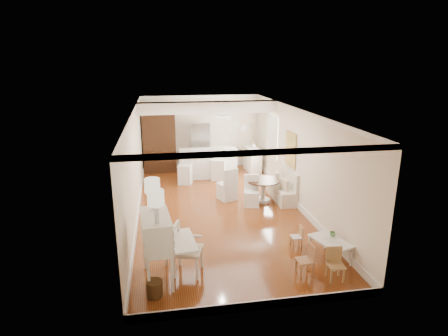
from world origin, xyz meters
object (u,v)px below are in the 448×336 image
object	(u,v)px
slip_chair_near	(251,191)
slip_chair_far	(227,184)
secretary_bureau	(157,248)
sideboard	(252,160)
dining_table	(263,191)
wicker_basket	(155,289)
pantry_cabinet	(159,141)
gustavian_armchair	(188,250)
kids_chair_a	(305,260)
bar_stool_right	(218,164)
kids_chair_c	(336,265)
fridge	(210,146)
bar_stool_left	(185,169)
kids_chair_b	(296,237)
breakfast_counter	(208,163)

from	to	relation	value
slip_chair_near	slip_chair_far	distance (m)	0.87
secretary_bureau	sideboard	distance (m)	7.66
dining_table	sideboard	bearing A→B (deg)	81.78
wicker_basket	pantry_cabinet	bearing A→B (deg)	88.79
gustavian_armchair	kids_chair_a	distance (m)	2.30
slip_chair_near	bar_stool_right	size ratio (longest dim) A/B	0.77
wicker_basket	slip_chair_far	xyz separation A→B (m)	(2.13, 4.56, 0.35)
secretary_bureau	slip_chair_far	size ratio (longest dim) A/B	1.33
wicker_basket	slip_chair_far	world-z (taller)	slip_chair_far
kids_chair_c	pantry_cabinet	distance (m)	8.70
dining_table	fridge	distance (m)	3.94
gustavian_armchair	dining_table	distance (m)	4.33
slip_chair_near	gustavian_armchair	bearing A→B (deg)	-111.58
gustavian_armchair	slip_chair_far	bearing A→B (deg)	-2.77
pantry_cabinet	sideboard	world-z (taller)	pantry_cabinet
wicker_basket	bar_stool_left	world-z (taller)	bar_stool_left
secretary_bureau	bar_stool_left	distance (m)	5.82
gustavian_armchair	bar_stool_left	size ratio (longest dim) A/B	0.96
wicker_basket	sideboard	world-z (taller)	sideboard
wicker_basket	pantry_cabinet	xyz separation A→B (m)	(0.17, 7.97, 1.00)
kids_chair_a	kids_chair_b	size ratio (longest dim) A/B	1.29
gustavian_armchair	wicker_basket	bearing A→B (deg)	153.53
kids_chair_b	sideboard	size ratio (longest dim) A/B	0.52
kids_chair_b	dining_table	bearing A→B (deg)	-178.63
secretary_bureau	breakfast_counter	world-z (taller)	secretary_bureau
secretary_bureau	wicker_basket	distance (m)	0.74
kids_chair_a	slip_chair_far	size ratio (longest dim) A/B	0.64
kids_chair_a	breakfast_counter	size ratio (longest dim) A/B	0.31
kids_chair_a	sideboard	bearing A→B (deg)	170.66
pantry_cabinet	fridge	size ratio (longest dim) A/B	1.28
breakfast_counter	pantry_cabinet	world-z (taller)	pantry_cabinet
pantry_cabinet	fridge	bearing A→B (deg)	-0.90
fridge	sideboard	world-z (taller)	fridge
bar_stool_right	fridge	size ratio (longest dim) A/B	0.65
kids_chair_a	bar_stool_left	bearing A→B (deg)	-166.23
gustavian_armchair	kids_chair_b	size ratio (longest dim) A/B	2.04
slip_chair_far	bar_stool_right	xyz separation A→B (m)	(0.04, 2.00, 0.08)
dining_table	slip_chair_near	world-z (taller)	slip_chair_near
bar_stool_right	fridge	distance (m)	1.42
dining_table	wicker_basket	bearing A→B (deg)	-126.93
breakfast_counter	gustavian_armchair	bearing A→B (deg)	-101.04
secretary_bureau	slip_chair_far	distance (m)	4.54
gustavian_armchair	dining_table	xyz separation A→B (m)	(2.50, 3.53, -0.17)
bar_stool_left	wicker_basket	bearing A→B (deg)	-82.88
kids_chair_a	kids_chair_c	xyz separation A→B (m)	(0.52, -0.26, 0.00)
kids_chair_b	bar_stool_right	bearing A→B (deg)	-167.96
kids_chair_a	wicker_basket	bearing A→B (deg)	-89.70
kids_chair_a	slip_chair_near	xyz separation A→B (m)	(-0.16, 3.74, 0.12)
secretary_bureau	fridge	size ratio (longest dim) A/B	0.74
kids_chair_a	breakfast_counter	xyz separation A→B (m)	(-1.03, 6.69, 0.19)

